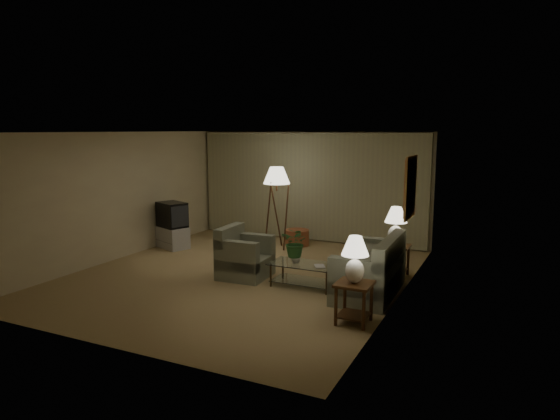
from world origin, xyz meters
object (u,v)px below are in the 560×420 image
object	(u,v)px
table_lamp_far	(396,222)
crt_tv	(172,215)
side_table_far	(395,255)
table_lamp_near	(355,255)
sofa	(369,271)
coffee_table	(304,271)
vase	(296,258)
tv_cabinet	(173,237)
armchair	(245,257)
floor_lamp	(277,206)
side_table_near	(354,296)
ottoman	(297,238)

from	to	relation	value
table_lamp_far	crt_tv	distance (m)	5.21
side_table_far	table_lamp_far	size ratio (longest dim) A/B	0.83
side_table_far	table_lamp_near	distance (m)	2.67
sofa	table_lamp_near	size ratio (longest dim) A/B	2.67
table_lamp_near	coffee_table	size ratio (longest dim) A/B	0.57
table_lamp_far	coffee_table	xyz separation A→B (m)	(-1.30, -1.35, -0.75)
side_table_far	coffee_table	distance (m)	1.88
table_lamp_near	vase	bearing A→B (deg)	139.24
tv_cabinet	crt_tv	size ratio (longest dim) A/B	1.11
sofa	tv_cabinet	distance (m)	5.21
armchair	table_lamp_far	size ratio (longest dim) A/B	1.33
floor_lamp	table_lamp_near	bearing A→B (deg)	-50.72
side_table_near	crt_tv	bearing A→B (deg)	153.12
side_table_far	floor_lamp	xyz separation A→B (m)	(-2.98, 1.04, 0.59)
sofa	crt_tv	size ratio (longest dim) A/B	2.24
crt_tv	vase	size ratio (longest dim) A/B	4.85
ottoman	vase	size ratio (longest dim) A/B	3.42
side_table_near	crt_tv	world-z (taller)	crt_tv
floor_lamp	vase	xyz separation A→B (m)	(1.53, -2.39, -0.50)
sofa	armchair	world-z (taller)	sofa
table_lamp_near	tv_cabinet	xyz separation A→B (m)	(-5.20, 2.64, -0.75)
sofa	floor_lamp	world-z (taller)	floor_lamp
crt_tv	ottoman	xyz separation A→B (m)	(2.53, 1.48, -0.60)
tv_cabinet	table_lamp_far	bearing A→B (deg)	21.53
armchair	ottoman	xyz separation A→B (m)	(-0.16, 2.80, -0.19)
floor_lamp	side_table_far	bearing A→B (deg)	-19.26
table_lamp_far	floor_lamp	distance (m)	3.15
side_table_far	tv_cabinet	xyz separation A→B (m)	(-5.20, 0.04, -0.16)
crt_tv	tv_cabinet	bearing A→B (deg)	0.00
armchair	ottoman	distance (m)	2.81
crt_tv	ottoman	size ratio (longest dim) A/B	1.42
table_lamp_near	vase	size ratio (longest dim) A/B	4.07
coffee_table	vase	size ratio (longest dim) A/B	7.13
sofa	side_table_near	xyz separation A→B (m)	(0.15, -1.35, 0.01)
side_table_near	side_table_far	distance (m)	2.60
side_table_near	tv_cabinet	xyz separation A→B (m)	(-5.20, 2.64, -0.16)
armchair	table_lamp_near	xyz separation A→B (m)	(2.51, -1.31, 0.62)
table_lamp_far	side_table_far	bearing A→B (deg)	123.69
coffee_table	tv_cabinet	bearing A→B (deg)	160.43
tv_cabinet	ottoman	world-z (taller)	tv_cabinet
armchair	table_lamp_far	distance (m)	2.89
sofa	table_lamp_near	world-z (taller)	table_lamp_near
table_lamp_near	tv_cabinet	world-z (taller)	table_lamp_near
table_lamp_near	coffee_table	bearing A→B (deg)	136.13
floor_lamp	ottoman	distance (m)	0.99
ottoman	sofa	bearing A→B (deg)	-47.71
vase	table_lamp_near	bearing A→B (deg)	-40.76
floor_lamp	crt_tv	bearing A→B (deg)	-155.70
armchair	table_lamp_far	world-z (taller)	table_lamp_far
sofa	armchair	xyz separation A→B (m)	(-2.36, -0.04, -0.02)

